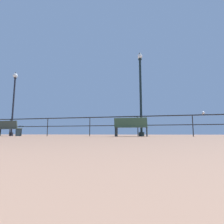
% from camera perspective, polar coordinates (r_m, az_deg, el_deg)
% --- Properties ---
extents(pier_railing, '(20.96, 0.05, 1.05)m').
position_cam_1_polar(pier_railing, '(8.96, 8.53, -2.96)').
color(pier_railing, '#252424').
rests_on(pier_railing, ground_plane).
extents(bench_far_left, '(1.54, 0.62, 0.87)m').
position_cam_1_polar(bench_far_left, '(11.61, -31.42, -4.44)').
color(bench_far_left, '#374339').
rests_on(bench_far_left, ground_plane).
extents(bench_near_left, '(1.58, 0.72, 0.89)m').
position_cam_1_polar(bench_near_left, '(8.33, 6.28, -4.66)').
color(bench_near_left, '#37563D').
rests_on(bench_near_left, ground_plane).
extents(lamppost_left, '(0.29, 0.29, 4.16)m').
position_cam_1_polar(lamppost_left, '(12.75, -29.81, 3.76)').
color(lamppost_left, black).
rests_on(lamppost_left, ground_plane).
extents(lamppost_center, '(0.29, 0.29, 4.59)m').
position_cam_1_polar(lamppost_center, '(9.37, 9.47, 6.19)').
color(lamppost_center, black).
rests_on(lamppost_center, ground_plane).
extents(seagull_on_rail, '(0.18, 0.37, 0.17)m').
position_cam_1_polar(seagull_on_rail, '(9.29, 27.96, -0.23)').
color(seagull_on_rail, white).
rests_on(seagull_on_rail, pier_railing).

